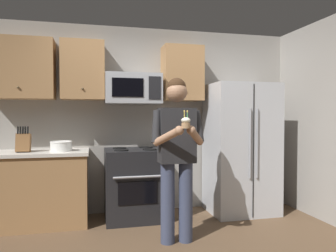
{
  "coord_description": "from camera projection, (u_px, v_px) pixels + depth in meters",
  "views": [
    {
      "loc": [
        -0.68,
        -2.81,
        1.36
      ],
      "look_at": [
        0.1,
        0.47,
        1.25
      ],
      "focal_mm": 34.16,
      "sensor_mm": 36.0,
      "label": 1
    }
  ],
  "objects": [
    {
      "name": "oven_range",
      "position": [
        134.0,
        184.0,
        4.2
      ],
      "size": [
        0.76,
        0.7,
        0.93
      ],
      "color": "black",
      "rests_on": "ground"
    },
    {
      "name": "wall_back",
      "position": [
        141.0,
        120.0,
        4.59
      ],
      "size": [
        4.4,
        0.1,
        2.6
      ],
      "primitive_type": "cube",
      "color": "gray",
      "rests_on": "ground"
    },
    {
      "name": "bowl_large_white",
      "position": [
        61.0,
        146.0,
        3.96
      ],
      "size": [
        0.27,
        0.27,
        0.12
      ],
      "color": "white",
      "rests_on": "counter_left"
    },
    {
      "name": "refrigerator",
      "position": [
        241.0,
        148.0,
        4.5
      ],
      "size": [
        0.9,
        0.75,
        1.8
      ],
      "color": "#B7BABF",
      "rests_on": "ground"
    },
    {
      "name": "person",
      "position": [
        177.0,
        150.0,
        3.39
      ],
      "size": [
        0.6,
        0.48,
        1.76
      ],
      "color": "#383F59",
      "rests_on": "ground"
    },
    {
      "name": "cupcake",
      "position": [
        186.0,
        123.0,
        3.06
      ],
      "size": [
        0.09,
        0.09,
        0.17
      ],
      "color": "#A87F56"
    },
    {
      "name": "counter_left",
      "position": [
        29.0,
        189.0,
        3.93
      ],
      "size": [
        1.44,
        0.66,
        0.92
      ],
      "color": "#9E7247",
      "rests_on": "ground"
    },
    {
      "name": "cabinet_row_upper",
      "position": [
        89.0,
        71.0,
        4.19
      ],
      "size": [
        2.78,
        0.36,
        0.76
      ],
      "color": "#9E7247"
    },
    {
      "name": "knife_block",
      "position": [
        23.0,
        143.0,
        3.85
      ],
      "size": [
        0.16,
        0.15,
        0.32
      ],
      "color": "brown",
      "rests_on": "counter_left"
    },
    {
      "name": "microwave",
      "position": [
        133.0,
        89.0,
        4.28
      ],
      "size": [
        0.74,
        0.41,
        0.4
      ],
      "color": "#9EA0A5"
    }
  ]
}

